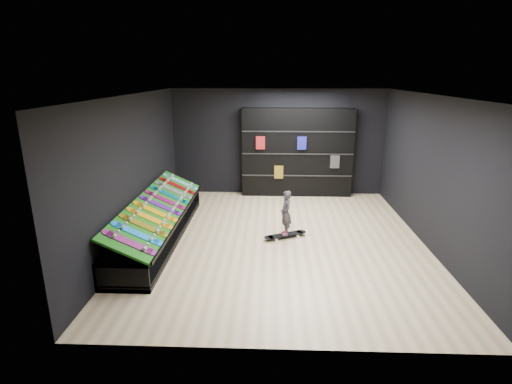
{
  "coord_description": "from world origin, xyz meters",
  "views": [
    {
      "loc": [
        -0.19,
        -7.83,
        3.4
      ],
      "look_at": [
        -0.5,
        0.2,
        1.0
      ],
      "focal_mm": 28.0,
      "sensor_mm": 36.0,
      "label": 1
    }
  ],
  "objects_px": {
    "display_rack": "(160,227)",
    "floor_skateboard": "(285,236)",
    "child": "(286,221)",
    "back_shelving": "(297,153)"
  },
  "relations": [
    {
      "from": "floor_skateboard",
      "to": "child",
      "type": "distance_m",
      "value": 0.33
    },
    {
      "from": "child",
      "to": "back_shelving",
      "type": "bearing_deg",
      "value": 159.89
    },
    {
      "from": "back_shelving",
      "to": "child",
      "type": "height_order",
      "value": "back_shelving"
    },
    {
      "from": "display_rack",
      "to": "back_shelving",
      "type": "bearing_deg",
      "value": 47.01
    },
    {
      "from": "floor_skateboard",
      "to": "child",
      "type": "xyz_separation_m",
      "value": [
        0.0,
        0.0,
        0.33
      ]
    },
    {
      "from": "back_shelving",
      "to": "child",
      "type": "bearing_deg",
      "value": -97.32
    },
    {
      "from": "display_rack",
      "to": "floor_skateboard",
      "type": "height_order",
      "value": "display_rack"
    },
    {
      "from": "display_rack",
      "to": "child",
      "type": "height_order",
      "value": "child"
    },
    {
      "from": "back_shelving",
      "to": "child",
      "type": "relative_size",
      "value": 5.36
    },
    {
      "from": "display_rack",
      "to": "floor_skateboard",
      "type": "bearing_deg",
      "value": 2.45
    }
  ]
}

